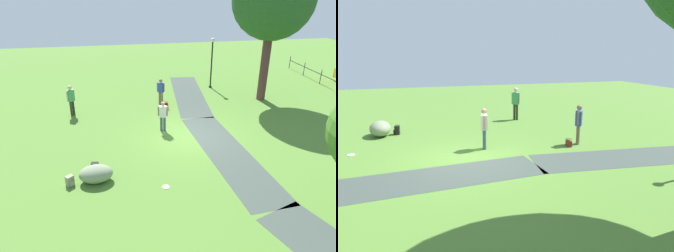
# 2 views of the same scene
# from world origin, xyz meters

# --- Properties ---
(ground_plane) EXTENTS (48.00, 48.00, 0.00)m
(ground_plane) POSITION_xyz_m (0.00, 0.00, 0.00)
(ground_plane) COLOR #527C30
(footpath_segment_near) EXTENTS (8.15, 2.72, 0.01)m
(footpath_segment_near) POSITION_xyz_m (-6.02, 1.45, 0.00)
(footpath_segment_near) COLOR #3C463F
(footpath_segment_near) RESTS_ON ground
(footpath_segment_mid) EXTENTS (8.13, 2.53, 0.01)m
(footpath_segment_mid) POSITION_xyz_m (1.94, 1.35, 0.00)
(footpath_segment_mid) COLOR #3C463F
(footpath_segment_mid) RESTS_ON ground
(lamp_post) EXTENTS (0.28, 0.28, 3.46)m
(lamp_post) POSITION_xyz_m (-7.21, 3.31, 2.14)
(lamp_post) COLOR black
(lamp_post) RESTS_ON ground
(lawn_boulder) EXTENTS (0.93, 1.32, 0.67)m
(lawn_boulder) POSITION_xyz_m (3.14, -4.37, 0.34)
(lawn_boulder) COLOR gray
(lawn_boulder) RESTS_ON ground
(woman_with_handbag) EXTENTS (0.41, 0.43, 1.61)m
(woman_with_handbag) POSITION_xyz_m (-4.59, -0.66, 0.93)
(woman_with_handbag) COLOR brown
(woman_with_handbag) RESTS_ON ground
(man_near_boulder) EXTENTS (0.42, 0.43, 1.76)m
(man_near_boulder) POSITION_xyz_m (-3.71, -5.87, 1.03)
(man_near_boulder) COLOR #2A301E
(man_near_boulder) RESTS_ON ground
(passerby_on_path) EXTENTS (0.31, 0.51, 1.58)m
(passerby_on_path) POSITION_xyz_m (-0.82, -1.13, 0.91)
(passerby_on_path) COLOR #3C4F5B
(passerby_on_path) RESTS_ON ground
(handbag_on_grass) EXTENTS (0.28, 0.32, 0.31)m
(handbag_on_grass) POSITION_xyz_m (-4.08, -0.46, 0.14)
(handbag_on_grass) COLOR maroon
(handbag_on_grass) RESTS_ON ground
(backpack_by_boulder) EXTENTS (0.35, 0.35, 0.40)m
(backpack_by_boulder) POSITION_xyz_m (3.23, -5.34, 0.19)
(backpack_by_boulder) COLOR gray
(backpack_by_boulder) RESTS_ON ground
(spare_backpack_on_lawn) EXTENTS (0.29, 0.30, 0.40)m
(spare_backpack_on_lawn) POSITION_xyz_m (2.44, -4.44, 0.19)
(spare_backpack_on_lawn) COLOR black
(spare_backpack_on_lawn) RESTS_ON ground
(frisbee_on_grass) EXTENTS (0.26, 0.26, 0.02)m
(frisbee_on_grass) POSITION_xyz_m (3.98, -1.80, 0.01)
(frisbee_on_grass) COLOR white
(frisbee_on_grass) RESTS_ON ground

